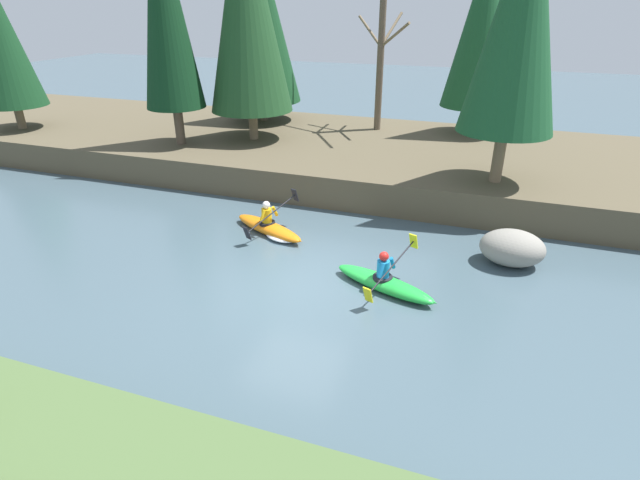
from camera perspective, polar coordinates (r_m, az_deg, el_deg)
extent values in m
plane|color=#425660|center=(12.28, -2.96, -5.20)|extent=(90.00, 90.00, 0.00)
cube|color=brown|center=(20.53, 7.10, 9.34)|extent=(44.00, 9.38, 1.10)
cylinder|color=#7A664C|center=(26.34, -31.08, 11.95)|extent=(0.36, 0.36, 1.00)
cylinder|color=brown|center=(20.88, -15.78, 12.46)|extent=(0.36, 0.36, 1.44)
cone|color=#0F3319|center=(20.38, -17.40, 24.57)|extent=(2.24, 2.24, 7.39)
cylinder|color=brown|center=(24.53, -6.51, 14.51)|extent=(0.36, 0.36, 0.91)
cone|color=#143D1E|center=(24.07, -7.04, 24.07)|extent=(3.56, 3.56, 7.25)
cylinder|color=#7A664C|center=(21.11, -7.63, 12.95)|extent=(0.36, 0.36, 1.17)
cone|color=#1E4723|center=(20.59, -8.42, 25.16)|extent=(3.25, 3.25, 7.77)
cylinder|color=#7A664C|center=(22.71, 16.85, 13.00)|extent=(0.36, 0.36, 1.16)
cone|color=#194C28|center=(22.24, 18.22, 22.69)|extent=(2.75, 2.75, 6.56)
cylinder|color=#7A664C|center=(16.68, 19.73, 8.94)|extent=(0.36, 0.36, 1.59)
cone|color=#194C28|center=(16.08, 22.04, 22.77)|extent=(2.84, 2.84, 6.48)
cylinder|color=#7A664C|center=(22.51, 6.74, 16.92)|extent=(0.28, 0.28, 3.57)
cylinder|color=#7A664C|center=(22.92, 5.74, 22.65)|extent=(1.35, 1.16, 1.22)
cylinder|color=#7A664C|center=(21.62, 8.51, 22.13)|extent=(1.42, 1.21, 1.08)
cylinder|color=#7A664C|center=(22.91, 8.16, 22.70)|extent=(0.64, 1.52, 1.35)
cylinder|color=brown|center=(22.33, 6.91, 19.44)|extent=(0.28, 0.28, 5.58)
ellipsoid|color=green|center=(12.11, 7.33, -4.96)|extent=(2.74, 1.51, 0.34)
cone|color=green|center=(11.60, 12.51, -6.82)|extent=(0.40, 0.31, 0.20)
cylinder|color=black|center=(12.05, 7.17, -4.29)|extent=(0.62, 0.62, 0.08)
cylinder|color=#1984CC|center=(11.93, 7.23, -3.25)|extent=(0.39, 0.39, 0.42)
sphere|color=red|center=(11.78, 7.32, -1.87)|extent=(0.30, 0.30, 0.23)
cylinder|color=#1984CC|center=(12.03, 8.28, -2.60)|extent=(0.16, 0.24, 0.35)
cylinder|color=#1984CC|center=(11.67, 7.02, -3.48)|extent=(0.16, 0.24, 0.35)
cylinder|color=black|center=(11.77, 8.21, -3.05)|extent=(0.71, 1.80, 0.65)
cube|color=yellow|center=(12.37, 10.64, -0.13)|extent=(0.24, 0.22, 0.41)
cube|color=yellow|center=(11.23, 5.50, -6.26)|extent=(0.24, 0.22, 0.41)
ellipsoid|color=orange|center=(14.94, -5.91, 1.39)|extent=(2.71, 1.65, 0.34)
cone|color=orange|center=(14.10, -2.58, 0.02)|extent=(0.40, 0.33, 0.20)
cylinder|color=black|center=(14.92, -6.06, 1.95)|extent=(0.63, 0.63, 0.08)
cylinder|color=yellow|center=(14.82, -6.11, 2.83)|extent=(0.40, 0.40, 0.42)
sphere|color=white|center=(14.69, -6.17, 4.00)|extent=(0.30, 0.30, 0.23)
cylinder|color=yellow|center=(14.86, -5.17, 3.30)|extent=(0.17, 0.24, 0.35)
cylinder|color=yellow|center=(14.57, -6.57, 2.77)|extent=(0.17, 0.24, 0.35)
cylinder|color=black|center=(14.61, -5.54, 3.05)|extent=(0.81, 1.76, 0.65)
cube|color=black|center=(15.09, -2.88, 5.16)|extent=(0.25, 0.23, 0.41)
cube|color=black|center=(14.18, -8.35, 0.79)|extent=(0.25, 0.23, 0.41)
ellipsoid|color=white|center=(14.60, -4.47, 0.49)|extent=(1.29, 1.09, 0.18)
ellipsoid|color=gray|center=(13.95, 21.11, -0.84)|extent=(1.65, 1.30, 0.94)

